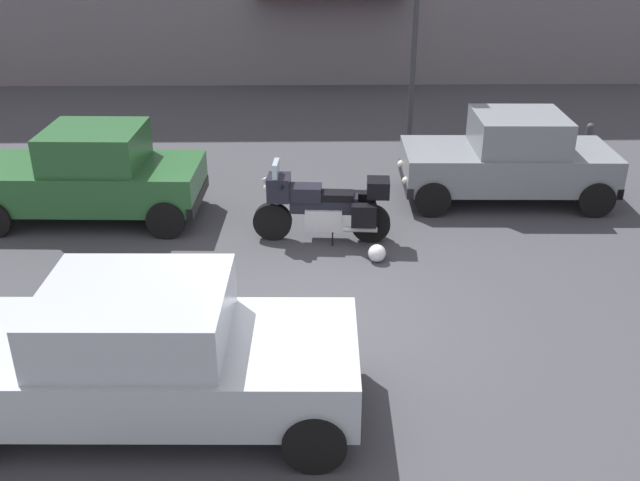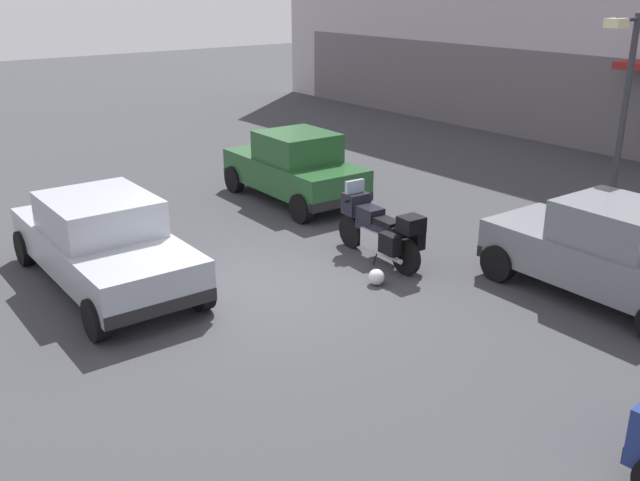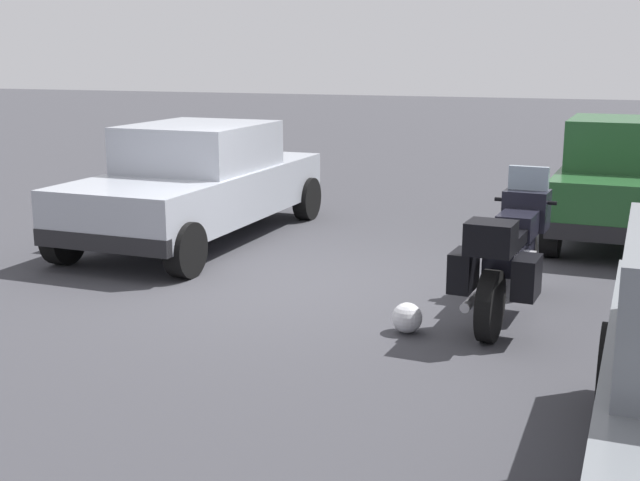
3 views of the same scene
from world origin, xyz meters
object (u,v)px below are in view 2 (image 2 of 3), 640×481
Objects in this scene: motorcycle at (379,229)px; car_sedan_far at (103,242)px; car_hatchback_near at (295,167)px; streetlamp_curbside at (620,107)px; car_wagon_end at (606,252)px; helmet at (376,277)px.

motorcycle is 4.85m from car_sedan_far.
car_hatchback_near is at bearing -68.58° from car_sedan_far.
car_sedan_far is 1.06× the size of streetlamp_curbside.
streetlamp_curbside reaches higher than car_wagon_end.
car_sedan_far is 9.67m from streetlamp_curbside.
car_sedan_far is 1.18× the size of car_wagon_end.
car_hatchback_near is at bearing -10.01° from motorcycle.
streetlamp_curbside is (3.97, 8.61, 1.89)m from car_sedan_far.
car_hatchback_near is at bearing 159.63° from helmet.
helmet is at bearing -126.73° from car_sedan_far.
car_hatchback_near reaches higher than motorcycle.
motorcycle is 0.49× the size of car_sedan_far.
helmet is 0.06× the size of streetlamp_curbside.
streetlamp_curbside is at bearing -113.59° from car_sedan_far.
motorcycle is at bearing -114.96° from streetlamp_curbside.
car_wagon_end is 3.43m from streetlamp_curbside.
helmet is 0.06× the size of car_sedan_far.
car_sedan_far is (2.00, -5.41, -0.03)m from car_hatchback_near.
streetlamp_curbside is (-1.49, 2.46, 1.86)m from car_wagon_end.
car_sedan_far reaches higher than motorcycle.
streetlamp_curbside reaches higher than car_sedan_far.
car_hatchback_near is 1.00× the size of car_wagon_end.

